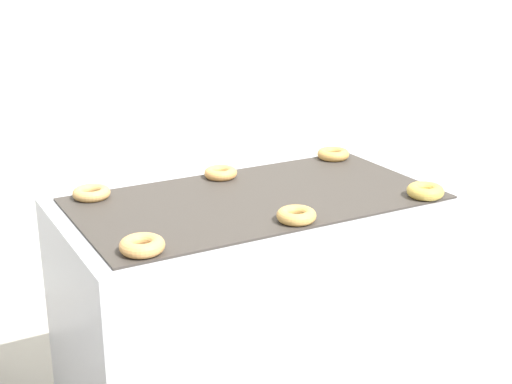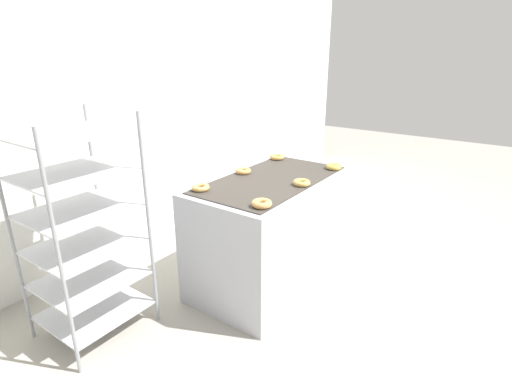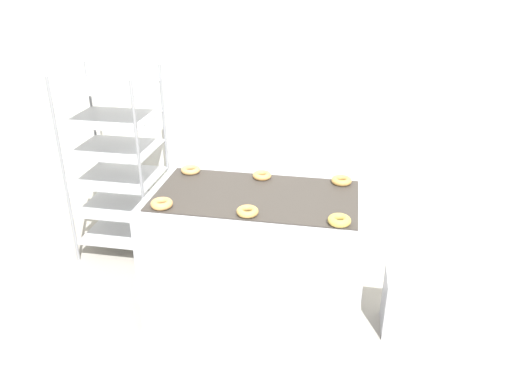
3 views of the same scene
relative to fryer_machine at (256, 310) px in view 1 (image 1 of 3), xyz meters
name	(u,v)px [view 1 (image 1 of 3)]	position (x,y,z in m)	size (l,w,h in m)	color
wall_back	(118,28)	(0.00, 1.48, 0.94)	(8.00, 0.05, 2.80)	silver
fryer_machine	(256,310)	(0.00, 0.00, 0.00)	(1.42, 0.79, 0.92)	#A8AAB2
glaze_bin	(458,307)	(1.06, -0.02, -0.25)	(0.35, 0.29, 0.42)	#A8AAB2
donut_near_left	(142,245)	(-0.54, -0.28, 0.48)	(0.14, 0.14, 0.04)	tan
donut_near_center	(295,216)	(0.00, -0.28, 0.48)	(0.13, 0.13, 0.04)	tan
donut_near_right	(425,191)	(0.54, -0.29, 0.48)	(0.14, 0.14, 0.05)	gold
donut_far_left	(92,193)	(-0.53, 0.28, 0.48)	(0.14, 0.14, 0.04)	tan
donut_far_center	(221,173)	(-0.01, 0.28, 0.48)	(0.13, 0.13, 0.04)	tan
donut_far_right	(333,154)	(0.54, 0.29, 0.48)	(0.14, 0.14, 0.04)	tan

